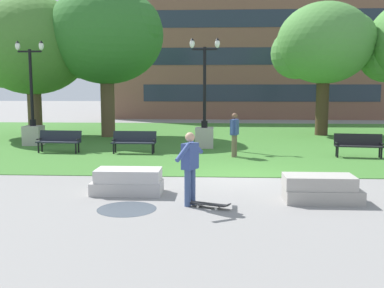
# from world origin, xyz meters

# --- Properties ---
(ground_plane) EXTENTS (140.00, 140.00, 0.00)m
(ground_plane) POSITION_xyz_m (0.00, 0.00, 0.00)
(ground_plane) COLOR gray
(grass_lawn) EXTENTS (40.00, 20.00, 0.02)m
(grass_lawn) POSITION_xyz_m (0.00, 10.00, 0.01)
(grass_lawn) COLOR #3D752D
(grass_lawn) RESTS_ON ground
(concrete_block_center) EXTENTS (1.80, 0.90, 0.64)m
(concrete_block_center) POSITION_xyz_m (-3.04, -2.16, 0.31)
(concrete_block_center) COLOR #BCB7B2
(concrete_block_center) RESTS_ON ground
(concrete_block_left) EXTENTS (1.82, 0.90, 0.64)m
(concrete_block_left) POSITION_xyz_m (1.75, -2.75, 0.31)
(concrete_block_left) COLOR #9E9991
(concrete_block_left) RESTS_ON ground
(person_skateboarder) EXTENTS (0.60, 1.42, 1.71)m
(person_skateboarder) POSITION_xyz_m (-1.36, -3.27, 0.97)
(person_skateboarder) COLOR #384C7A
(person_skateboarder) RESTS_ON ground
(skateboard) EXTENTS (1.03, 0.54, 0.14)m
(skateboard) POSITION_xyz_m (-0.93, -3.46, 0.09)
(skateboard) COLOR black
(skateboard) RESTS_ON ground
(puddle) EXTENTS (1.35, 1.35, 0.01)m
(puddle) POSITION_xyz_m (-2.77, -3.66, 0.00)
(puddle) COLOR #47515B
(puddle) RESTS_ON ground
(park_bench_near_left) EXTENTS (1.81, 0.58, 0.90)m
(park_bench_near_left) POSITION_xyz_m (-4.12, 4.69, 0.54)
(park_bench_near_left) COLOR #1E232D
(park_bench_near_left) RESTS_ON grass_lawn
(park_bench_near_right) EXTENTS (1.83, 0.64, 0.90)m
(park_bench_near_right) POSITION_xyz_m (-7.27, 4.75, 0.54)
(park_bench_near_right) COLOR #1E232D
(park_bench_near_right) RESTS_ON grass_lawn
(park_bench_far_left) EXTENTS (1.85, 0.74, 0.90)m
(park_bench_far_left) POSITION_xyz_m (4.74, 4.10, 0.54)
(park_bench_far_left) COLOR black
(park_bench_far_left) RESTS_ON grass_lawn
(lamp_post_left) EXTENTS (1.32, 0.80, 4.83)m
(lamp_post_left) POSITION_xyz_m (-1.28, 6.53, 1.01)
(lamp_post_left) COLOR #ADA89E
(lamp_post_left) RESTS_ON grass_lawn
(lamp_post_center) EXTENTS (1.32, 0.80, 4.81)m
(lamp_post_center) POSITION_xyz_m (-9.29, 7.00, 1.00)
(lamp_post_center) COLOR #ADA89E
(lamp_post_center) RESTS_ON grass_lawn
(tree_near_right) EXTENTS (5.49, 5.22, 7.31)m
(tree_near_right) POSITION_xyz_m (5.11, 12.15, 5.03)
(tree_near_right) COLOR #42301E
(tree_near_right) RESTS_ON grass_lawn
(tree_far_right) EXTENTS (6.48, 6.18, 7.54)m
(tree_far_right) POSITION_xyz_m (-10.76, 10.69, 4.86)
(tree_far_right) COLOR brown
(tree_far_right) RESTS_ON grass_lawn
(tree_far_left) EXTENTS (6.43, 6.12, 8.05)m
(tree_far_left) POSITION_xyz_m (-6.74, 10.79, 5.39)
(tree_far_left) COLOR brown
(tree_far_left) RESTS_ON grass_lawn
(person_bystander_near_lawn) EXTENTS (0.36, 0.62, 1.71)m
(person_bystander_near_lawn) POSITION_xyz_m (-0.05, 3.96, 0.98)
(person_bystander_near_lawn) COLOR brown
(person_bystander_near_lawn) RESTS_ON grass_lawn
(building_facade_distant) EXTENTS (25.90, 1.03, 13.08)m
(building_facade_distant) POSITION_xyz_m (2.89, 24.50, 6.53)
(building_facade_distant) COLOR brown
(building_facade_distant) RESTS_ON ground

